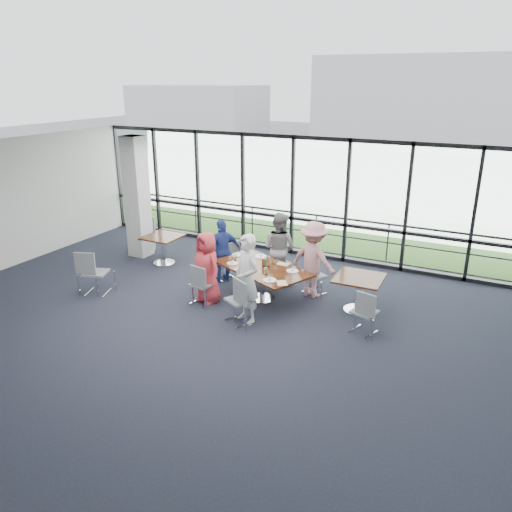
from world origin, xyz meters
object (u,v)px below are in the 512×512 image
at_px(structural_column, 137,197).
at_px(diner_far_right, 313,260).
at_px(side_table_right, 359,282).
at_px(chair_main_fr, 315,275).
at_px(chair_spare_r, 364,312).
at_px(chair_main_nl, 202,284).
at_px(diner_far_left, 279,248).
at_px(chair_main_end, 224,261).
at_px(diner_end, 223,251).
at_px(chair_spare_la, 96,273).
at_px(chair_spare_lb, 143,236).
at_px(main_table, 262,272).
at_px(diner_near_left, 207,268).
at_px(diner_near_right, 247,279).
at_px(chair_main_nr, 240,300).
at_px(chair_main_fl, 280,263).
at_px(side_table_left, 163,240).

relative_size(structural_column, diner_far_right, 1.87).
distance_m(side_table_right, chair_main_fr, 1.22).
bearing_deg(chair_spare_r, chair_main_nl, -159.45).
xyz_separation_m(diner_far_right, chair_spare_r, (1.48, -1.17, -0.42)).
bearing_deg(diner_far_left, chair_main_end, 23.77).
distance_m(diner_end, chair_main_nl, 1.38).
height_order(chair_spare_la, chair_spare_lb, chair_spare_la).
bearing_deg(main_table, diner_near_left, -123.94).
xyz_separation_m(side_table_right, chair_main_nl, (-3.05, -1.16, -0.20)).
relative_size(structural_column, side_table_right, 3.30).
distance_m(structural_column, chair_spare_la, 2.86).
xyz_separation_m(diner_far_left, chair_spare_la, (-3.37, -2.42, -0.36)).
bearing_deg(main_table, diner_near_right, -56.27).
distance_m(chair_main_nr, chair_spare_r, 2.39).
distance_m(diner_near_left, diner_far_left, 1.89).
bearing_deg(chair_main_nr, side_table_right, 68.51).
relative_size(structural_column, chair_main_nr, 3.34).
xyz_separation_m(diner_end, chair_spare_lb, (-3.01, 0.76, -0.28)).
bearing_deg(diner_end, chair_main_fl, 154.41).
relative_size(main_table, chair_spare_r, 2.75).
bearing_deg(chair_main_nl, chair_spare_la, -155.61).
distance_m(main_table, chair_spare_lb, 4.50).
relative_size(chair_main_end, chair_spare_r, 1.02).
height_order(diner_near_right, chair_spare_r, diner_near_right).
height_order(side_table_left, chair_main_nl, chair_main_nl).
bearing_deg(side_table_right, structural_column, 173.34).
relative_size(diner_far_left, diner_end, 1.14).
bearing_deg(side_table_left, chair_spare_lb, 156.05).
bearing_deg(main_table, chair_main_end, 177.18).
height_order(diner_far_left, chair_spare_lb, diner_far_left).
relative_size(structural_column, side_table_left, 3.57).
bearing_deg(diner_near_left, side_table_left, 168.49).
bearing_deg(structural_column, chair_main_fr, -3.30).
relative_size(chair_main_nl, chair_main_end, 1.00).
bearing_deg(diner_near_left, chair_main_nr, -5.58).
distance_m(structural_column, chair_main_end, 3.15).
distance_m(main_table, chair_main_fr, 1.24).
bearing_deg(chair_spare_r, chair_main_end, 178.51).
height_order(structural_column, chair_main_nr, structural_column).
distance_m(chair_main_nr, chair_main_end, 2.35).
xyz_separation_m(main_table, diner_far_left, (-0.07, 1.02, 0.22)).
xyz_separation_m(main_table, chair_main_end, (-1.35, 0.67, -0.20)).
bearing_deg(chair_spare_la, diner_near_right, -14.84).
relative_size(chair_main_end, chair_spare_la, 0.89).
xyz_separation_m(diner_far_left, chair_main_end, (-1.28, -0.35, -0.41)).
distance_m(diner_far_left, chair_spare_lb, 4.26).
bearing_deg(side_table_left, diner_far_right, -2.25).
height_order(side_table_left, chair_main_nr, chair_main_nr).
height_order(structural_column, diner_near_right, structural_column).
relative_size(main_table, chair_main_fr, 2.81).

